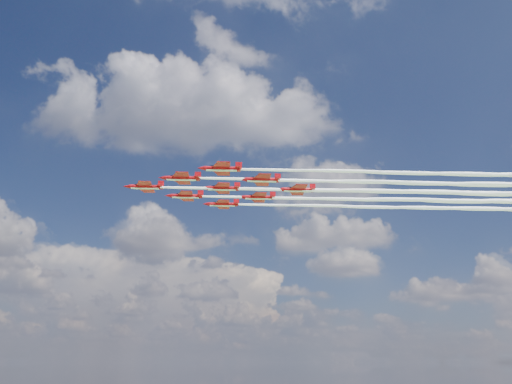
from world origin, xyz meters
TOP-DOWN VIEW (x-y plane):
  - jet_lead at (41.36, 2.54)m, footprint 143.63×15.00m
  - jet_row2_port at (52.82, -4.41)m, footprint 143.63×15.00m
  - jet_row2_starb at (51.80, 10.94)m, footprint 143.63×15.00m
  - jet_row3_port at (64.28, -11.36)m, footprint 143.63×15.00m
  - jet_row3_centre at (63.25, 3.99)m, footprint 143.63×15.00m
  - jet_row3_starb at (62.23, 19.34)m, footprint 143.63×15.00m
  - jet_row4_port at (74.71, -2.96)m, footprint 143.63×15.00m
  - jet_row4_starb at (73.69, 12.39)m, footprint 143.63×15.00m

SIDE VIEW (x-z plane):
  - jet_lead at x=41.36m, z-range 70.87..73.72m
  - jet_row2_port at x=52.82m, z-range 70.87..73.72m
  - jet_row2_starb at x=51.80m, z-range 70.87..73.72m
  - jet_row3_port at x=64.28m, z-range 70.87..73.72m
  - jet_row3_centre at x=63.25m, z-range 70.87..73.72m
  - jet_row3_starb at x=62.23m, z-range 70.87..73.72m
  - jet_row4_port at x=74.71m, z-range 70.87..73.72m
  - jet_row4_starb at x=73.69m, z-range 70.87..73.72m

